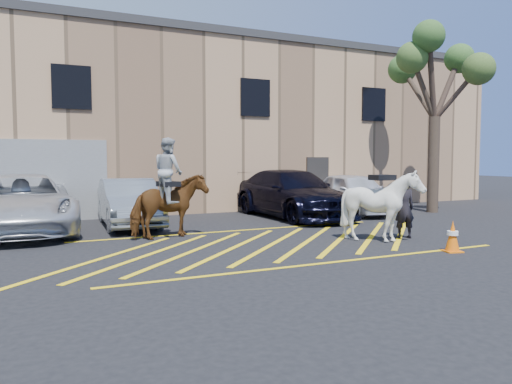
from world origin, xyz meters
name	(u,v)px	position (x,y,z in m)	size (l,w,h in m)	color
ground	(267,242)	(0.00, 0.00, 0.00)	(90.00, 90.00, 0.00)	black
car_white_pickup	(21,204)	(-5.70, 4.54, 0.85)	(2.83, 6.14, 1.71)	silver
car_silver_sedan	(129,203)	(-2.59, 4.60, 0.76)	(1.60, 4.60, 1.52)	#90969D
car_blue_suv	(292,194)	(3.29, 4.43, 0.86)	(2.42, 5.96, 1.73)	black
car_white_suv	(354,193)	(6.13, 4.52, 0.80)	(1.89, 4.70, 1.60)	white
handler	(404,208)	(3.63, -1.03, 0.83)	(0.60, 0.40, 1.66)	black
warehouse	(151,126)	(-0.01, 11.99, 3.65)	(32.42, 10.20, 7.30)	tan
hatching_zone	(273,244)	(0.00, -0.30, 0.01)	(12.60, 5.12, 0.01)	yellow
mounted_bay	(169,198)	(-2.11, 1.75, 1.10)	(2.23, 1.41, 2.72)	brown
saddled_white	(382,206)	(2.73, -1.19, 0.95)	(1.62, 1.80, 1.88)	silver
traffic_cone	(453,236)	(3.29, -3.02, 0.37)	(0.46, 0.46, 0.73)	orange
tree	(436,68)	(9.16, 3.44, 5.69)	(3.99, 4.37, 7.31)	#493C2C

